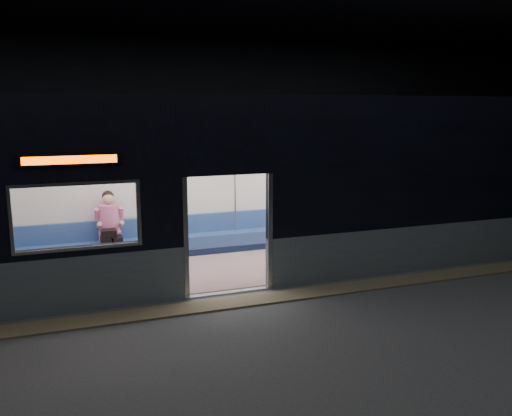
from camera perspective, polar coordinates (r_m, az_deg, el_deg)
station_floor at (r=8.51m, az=-0.72°, el=-11.22°), size 24.00×14.00×0.01m
station_envelope at (r=7.90m, az=-0.79°, el=14.27°), size 24.00×14.00×5.00m
tactile_strip at (r=8.99m, az=-1.90°, el=-9.86°), size 22.80×0.50×0.03m
metro_car at (r=10.41m, az=-5.39°, el=3.36°), size 18.00×3.04×3.35m
passenger at (r=11.28m, az=-15.14°, el=-1.61°), size 0.47×0.77×1.46m
handbag at (r=11.06m, az=-15.24°, el=-2.58°), size 0.34×0.30×0.15m
transit_map at (r=12.64m, az=5.46°, el=3.03°), size 1.03×0.03×0.67m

